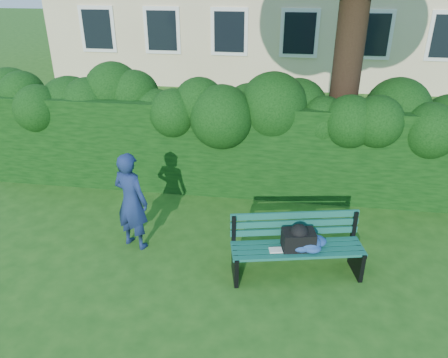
# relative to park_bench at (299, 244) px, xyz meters

# --- Properties ---
(ground) EXTENTS (80.00, 80.00, 0.00)m
(ground) POSITION_rel_park_bench_xyz_m (-1.23, 0.43, -0.51)
(ground) COLOR #1F4F15
(ground) RESTS_ON ground
(hedge) EXTENTS (10.00, 1.00, 1.80)m
(hedge) POSITION_rel_park_bench_xyz_m (-1.23, 2.63, 0.39)
(hedge) COLOR black
(hedge) RESTS_ON ground
(park_bench) EXTENTS (1.95, 0.94, 0.89)m
(park_bench) POSITION_rel_park_bench_xyz_m (0.00, 0.00, 0.00)
(park_bench) COLOR #0E463B
(park_bench) RESTS_ON ground
(man_reading) EXTENTS (0.68, 0.57, 1.60)m
(man_reading) POSITION_rel_park_bench_xyz_m (-2.58, 0.35, 0.29)
(man_reading) COLOR navy
(man_reading) RESTS_ON ground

